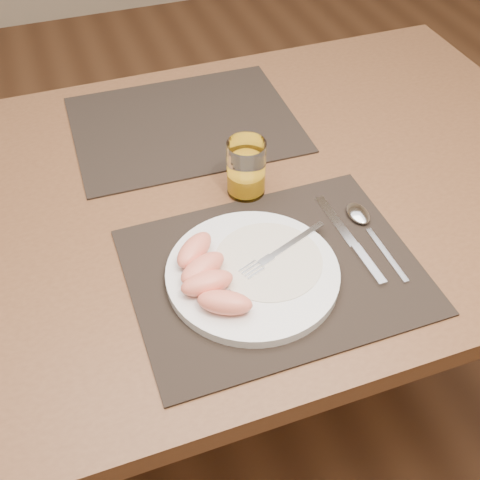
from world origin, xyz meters
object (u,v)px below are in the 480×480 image
object	(u,v)px
plate	(253,273)
knife	(354,245)
fork	(277,253)
placemat_near	(274,271)
placemat_far	(185,124)
juice_glass	(246,170)
spoon	(362,219)
table	(227,221)

from	to	relation	value
plate	knife	size ratio (longest dim) A/B	1.23
fork	placemat_near	bearing A→B (deg)	-124.33
placemat_near	plate	distance (m)	0.04
placemat_near	placemat_far	bearing A→B (deg)	92.67
placemat_near	plate	size ratio (longest dim) A/B	1.67
plate	juice_glass	xyz separation A→B (m)	(0.06, 0.20, 0.04)
knife	spoon	xyz separation A→B (m)	(0.04, 0.05, 0.00)
plate	placemat_near	bearing A→B (deg)	3.53
plate	fork	size ratio (longest dim) A/B	1.60
placemat_near	juice_glass	xyz separation A→B (m)	(0.03, 0.20, 0.05)
juice_glass	fork	bearing A→B (deg)	-94.38
table	juice_glass	size ratio (longest dim) A/B	13.51
table	plate	world-z (taller)	plate
placemat_far	plate	size ratio (longest dim) A/B	1.67
plate	spoon	size ratio (longest dim) A/B	1.41
fork	spoon	distance (m)	0.18
placemat_far	placemat_near	bearing A→B (deg)	-87.33
placemat_near	spoon	distance (m)	0.19
placemat_far	juice_glass	xyz separation A→B (m)	(0.05, -0.24, 0.05)
juice_glass	knife	bearing A→B (deg)	-58.58
plate	spoon	world-z (taller)	plate
plate	knife	distance (m)	0.18
fork	juice_glass	size ratio (longest dim) A/B	1.63
placemat_near	placemat_far	xyz separation A→B (m)	(-0.02, 0.44, 0.00)
table	knife	bearing A→B (deg)	-55.86
placemat_near	spoon	xyz separation A→B (m)	(0.18, 0.05, 0.01)
plate	spoon	distance (m)	0.23
placemat_far	fork	distance (m)	0.42
plate	spoon	xyz separation A→B (m)	(0.22, 0.05, -0.00)
table	knife	xyz separation A→B (m)	(0.15, -0.22, 0.09)
placemat_far	plate	bearing A→B (deg)	-92.14
spoon	placemat_near	bearing A→B (deg)	-163.99
table	placemat_near	bearing A→B (deg)	-89.05
placemat_far	juice_glass	size ratio (longest dim) A/B	4.34
table	juice_glass	xyz separation A→B (m)	(0.03, -0.02, 0.13)
placemat_far	knife	bearing A→B (deg)	-69.43
juice_glass	table	bearing A→B (deg)	141.04
plate	juice_glass	distance (m)	0.21
knife	juice_glass	world-z (taller)	juice_glass
fork	table	bearing A→B (deg)	94.23
fork	knife	xyz separation A→B (m)	(0.13, -0.01, -0.02)
plate	spoon	bearing A→B (deg)	13.99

